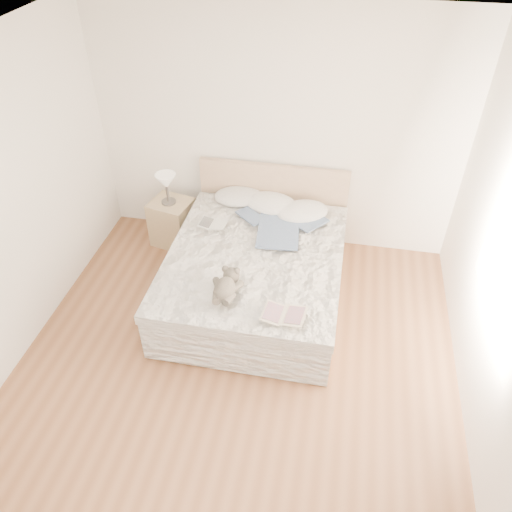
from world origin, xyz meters
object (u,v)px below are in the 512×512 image
(bed, at_px, (257,271))
(childrens_book, at_px, (284,315))
(nightstand, at_px, (173,222))
(table_lamp, at_px, (166,183))
(teddy_bear, at_px, (225,294))
(photo_book, at_px, (213,224))

(bed, height_order, childrens_book, bed)
(nightstand, bearing_deg, childrens_book, -45.44)
(table_lamp, bearing_deg, childrens_book, -45.10)
(childrens_book, bearing_deg, nightstand, 140.87)
(childrens_book, bearing_deg, bed, 121.11)
(table_lamp, distance_m, teddy_bear, 1.78)
(bed, xyz_separation_m, nightstand, (-1.15, 0.69, -0.03))
(bed, distance_m, childrens_book, 1.03)
(nightstand, height_order, table_lamp, table_lamp)
(photo_book, bearing_deg, nightstand, 151.84)
(photo_book, bearing_deg, bed, -22.95)
(table_lamp, height_order, childrens_book, table_lamp)
(childrens_book, bearing_deg, table_lamp, 141.21)
(bed, relative_size, teddy_bear, 6.07)
(table_lamp, relative_size, photo_book, 1.20)
(bed, bearing_deg, nightstand, 148.80)
(bed, xyz_separation_m, childrens_book, (0.41, -0.89, 0.32))
(bed, distance_m, table_lamp, 1.45)
(photo_book, xyz_separation_m, teddy_bear, (0.38, -1.03, 0.02))
(childrens_book, bearing_deg, teddy_bear, 172.75)
(bed, relative_size, nightstand, 3.83)
(bed, xyz_separation_m, photo_book, (-0.52, 0.28, 0.32))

